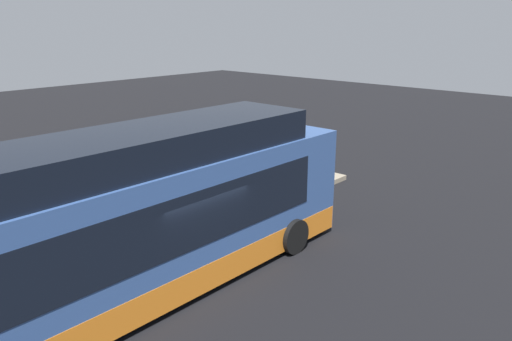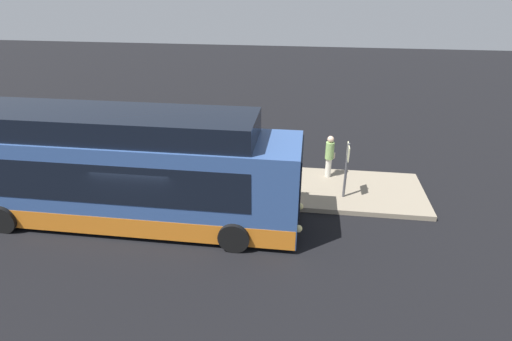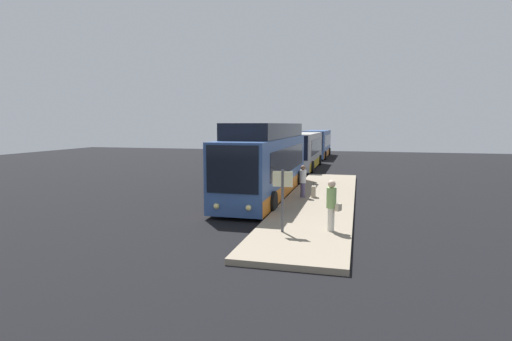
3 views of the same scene
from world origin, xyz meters
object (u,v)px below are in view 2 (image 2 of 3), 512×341
object	(u,v)px
passenger_boarding	(169,167)
sign_post	(347,163)
suitcase	(170,175)
bus_lead	(117,174)
passenger_waiting	(329,155)

from	to	relation	value
passenger_boarding	sign_post	distance (m)	6.85
passenger_boarding	suitcase	size ratio (longest dim) A/B	2.03
suitcase	bus_lead	bearing A→B (deg)	-106.93
bus_lead	passenger_waiting	bearing A→B (deg)	28.97
suitcase	sign_post	size ratio (longest dim) A/B	0.38
bus_lead	suitcase	size ratio (longest dim) A/B	14.90
sign_post	passenger_waiting	bearing A→B (deg)	108.36
bus_lead	sign_post	xyz separation A→B (m)	(7.85, 2.38, -0.22)
sign_post	passenger_boarding	bearing A→B (deg)	-178.16
bus_lead	sign_post	bearing A→B (deg)	16.84
sign_post	suitcase	bearing A→B (deg)	177.36
suitcase	passenger_waiting	bearing A→B (deg)	11.68
passenger_boarding	sign_post	size ratio (longest dim) A/B	0.76
bus_lead	passenger_waiting	size ratio (longest dim) A/B	6.75
passenger_boarding	passenger_waiting	distance (m)	6.56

